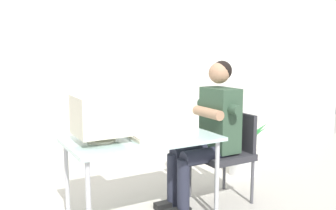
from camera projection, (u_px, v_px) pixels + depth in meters
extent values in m
cube|color=silver|center=(112.00, 43.00, 4.28)|extent=(8.00, 0.10, 3.00)
cylinder|color=#B7B7BC|center=(89.00, 207.00, 2.58)|extent=(0.04, 0.04, 0.69)
cylinder|color=#B7B7BC|center=(217.00, 180.00, 3.11)|extent=(0.04, 0.04, 0.69)
cylinder|color=#B7B7BC|center=(67.00, 182.00, 3.08)|extent=(0.04, 0.04, 0.69)
cylinder|color=#B7B7BC|center=(181.00, 162.00, 3.61)|extent=(0.04, 0.04, 0.69)
cube|color=silver|center=(142.00, 139.00, 3.04)|extent=(1.23, 0.70, 0.03)
cylinder|color=beige|center=(101.00, 141.00, 2.89)|extent=(0.22, 0.22, 0.02)
cylinder|color=beige|center=(101.00, 137.00, 2.89)|extent=(0.06, 0.06, 0.04)
cube|color=beige|center=(101.00, 115.00, 2.86)|extent=(0.39, 0.36, 0.31)
cube|color=black|center=(125.00, 113.00, 2.96)|extent=(0.01, 0.30, 0.25)
cube|color=beige|center=(137.00, 136.00, 3.04)|extent=(0.17, 0.46, 0.02)
cube|color=beige|center=(137.00, 134.00, 3.04)|extent=(0.15, 0.42, 0.01)
cylinder|color=#4C4C51|center=(216.00, 190.00, 3.25)|extent=(0.03, 0.03, 0.41)
cylinder|color=#4C4C51|center=(252.00, 182.00, 3.46)|extent=(0.03, 0.03, 0.41)
cylinder|color=#4C4C51|center=(190.00, 176.00, 3.61)|extent=(0.03, 0.03, 0.41)
cylinder|color=#4C4C51|center=(224.00, 169.00, 3.82)|extent=(0.03, 0.03, 0.41)
cube|color=#2D2D33|center=(221.00, 155.00, 3.50)|extent=(0.48, 0.48, 0.06)
cube|color=#2D2D33|center=(240.00, 131.00, 3.58)|extent=(0.04, 0.43, 0.36)
cube|color=#334C38|center=(220.00, 119.00, 3.44)|extent=(0.22, 0.37, 0.59)
sphere|color=#A57A5B|center=(219.00, 73.00, 3.37)|extent=(0.19, 0.19, 0.19)
sphere|color=black|center=(222.00, 71.00, 3.38)|extent=(0.18, 0.18, 0.18)
cylinder|color=#262838|center=(205.00, 156.00, 3.30)|extent=(0.45, 0.14, 0.14)
cylinder|color=#262838|center=(194.00, 151.00, 3.45)|extent=(0.45, 0.14, 0.14)
cylinder|color=#262838|center=(183.00, 187.00, 3.22)|extent=(0.11, 0.11, 0.49)
cylinder|color=#262838|center=(173.00, 181.00, 3.38)|extent=(0.11, 0.11, 0.49)
cube|color=black|center=(167.00, 205.00, 3.38)|extent=(0.24, 0.09, 0.06)
cylinder|color=#334C38|center=(234.00, 110.00, 3.23)|extent=(0.09, 0.14, 0.09)
cylinder|color=#334C38|center=(205.00, 103.00, 3.60)|extent=(0.09, 0.14, 0.09)
cylinder|color=#A57A5B|center=(208.00, 113.00, 3.36)|extent=(0.09, 0.37, 0.09)
cylinder|color=silver|center=(243.00, 164.00, 4.29)|extent=(0.31, 0.31, 0.24)
cylinder|color=brown|center=(244.00, 148.00, 4.26)|extent=(0.04, 0.04, 0.15)
cone|color=#2F893E|center=(254.00, 135.00, 4.30)|extent=(0.38, 0.11, 0.22)
cone|color=#2F893E|center=(242.00, 131.00, 4.34)|extent=(0.21, 0.31, 0.34)
cone|color=#2F893E|center=(236.00, 132.00, 4.33)|extent=(0.12, 0.35, 0.30)
cone|color=#2F893E|center=(233.00, 135.00, 4.22)|extent=(0.35, 0.20, 0.29)
cone|color=#2F893E|center=(239.00, 134.00, 4.16)|extent=(0.32, 0.16, 0.33)
cone|color=#2F893E|center=(249.00, 139.00, 4.11)|extent=(0.16, 0.37, 0.26)
cone|color=#2F893E|center=(254.00, 133.00, 4.21)|extent=(0.28, 0.27, 0.34)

